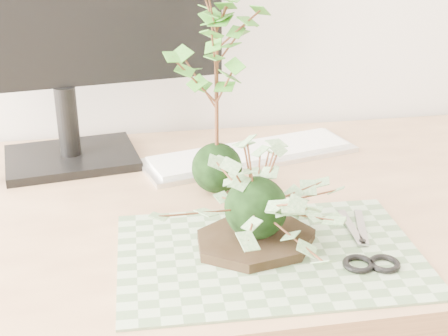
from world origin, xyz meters
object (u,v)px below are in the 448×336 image
(desk, at_px, (271,241))
(maple_kokedama, at_px, (216,46))
(keyboard, at_px, (250,154))
(ivy_kokedama, at_px, (257,181))

(desk, bearing_deg, maple_kokedama, 156.29)
(desk, bearing_deg, keyboard, 90.38)
(ivy_kokedama, distance_m, maple_kokedama, 0.25)
(ivy_kokedama, distance_m, keyboard, 0.35)
(desk, xyz_separation_m, keyboard, (-0.00, 0.18, 0.10))
(desk, relative_size, ivy_kokedama, 6.18)
(desk, height_order, ivy_kokedama, ivy_kokedama)
(ivy_kokedama, xyz_separation_m, keyboard, (0.06, 0.33, -0.10))
(ivy_kokedama, bearing_deg, keyboard, 79.07)
(desk, bearing_deg, ivy_kokedama, -112.53)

